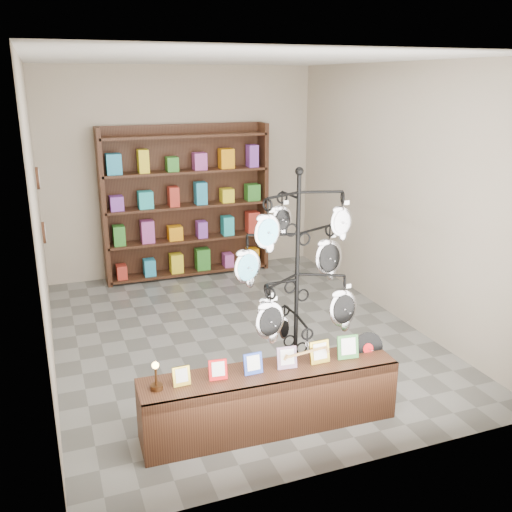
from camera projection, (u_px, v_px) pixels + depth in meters
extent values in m
plane|color=slate|center=(238.00, 335.00, 6.54)|extent=(5.00, 5.00, 0.00)
plane|color=#AB9D8A|center=(182.00, 172.00, 8.33)|extent=(4.00, 0.00, 4.00)
plane|color=#AB9D8A|center=(356.00, 281.00, 3.86)|extent=(4.00, 0.00, 4.00)
plane|color=#AB9D8A|center=(39.00, 223.00, 5.42)|extent=(0.00, 5.00, 5.00)
plane|color=#AB9D8A|center=(396.00, 194.00, 6.77)|extent=(0.00, 5.00, 5.00)
plane|color=white|center=(236.00, 59.00, 5.65)|extent=(5.00, 5.00, 0.00)
cylinder|color=black|center=(294.00, 402.00, 5.15)|extent=(0.46, 0.46, 0.03)
cylinder|color=black|center=(297.00, 296.00, 4.84)|extent=(0.04, 0.04, 2.09)
sphere|color=black|center=(299.00, 171.00, 4.53)|extent=(0.07, 0.07, 0.07)
ellipsoid|color=silver|center=(284.00, 328.00, 5.15)|extent=(0.11, 0.04, 0.22)
cube|color=tan|center=(307.00, 352.00, 4.68)|extent=(0.40, 0.07, 0.04)
cube|color=black|center=(270.00, 399.00, 4.74)|extent=(2.16, 0.52, 0.53)
cube|color=gold|center=(181.00, 376.00, 4.42)|extent=(0.14, 0.06, 0.16)
cube|color=red|center=(218.00, 370.00, 4.51)|extent=(0.15, 0.06, 0.17)
cube|color=#263FA5|center=(253.00, 364.00, 4.60)|extent=(0.16, 0.06, 0.18)
cube|color=#E54C33|center=(287.00, 358.00, 4.68)|extent=(0.17, 0.06, 0.19)
cube|color=gold|center=(319.00, 352.00, 4.77)|extent=(0.18, 0.07, 0.19)
cube|color=#337233|center=(348.00, 347.00, 4.85)|extent=(0.19, 0.07, 0.20)
cylinder|color=black|center=(368.00, 348.00, 4.98)|extent=(0.30, 0.08, 0.29)
cylinder|color=red|center=(368.00, 349.00, 4.98)|extent=(0.10, 0.03, 0.10)
cylinder|color=#422712|center=(157.00, 387.00, 4.38)|extent=(0.10, 0.10, 0.04)
cylinder|color=#422712|center=(156.00, 377.00, 4.35)|extent=(0.02, 0.02, 0.14)
sphere|color=#FFBF59|center=(155.00, 365.00, 4.32)|extent=(0.05, 0.05, 0.05)
cube|color=black|center=(184.00, 200.00, 8.40)|extent=(2.40, 0.04, 2.20)
cube|color=black|center=(103.00, 208.00, 7.86)|extent=(0.06, 0.36, 2.20)
cube|color=black|center=(262.00, 197.00, 8.65)|extent=(0.06, 0.36, 2.20)
cube|color=black|center=(189.00, 271.00, 8.57)|extent=(2.36, 0.36, 0.04)
cube|color=black|center=(188.00, 239.00, 8.42)|extent=(2.36, 0.36, 0.03)
cube|color=black|center=(187.00, 206.00, 8.27)|extent=(2.36, 0.36, 0.04)
cube|color=black|center=(185.00, 171.00, 8.12)|extent=(2.36, 0.36, 0.04)
cube|color=black|center=(184.00, 136.00, 7.97)|extent=(2.36, 0.36, 0.04)
cylinder|color=black|center=(37.00, 178.00, 6.06)|extent=(0.03, 0.24, 0.24)
cylinder|color=black|center=(44.00, 233.00, 6.24)|extent=(0.03, 0.24, 0.24)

